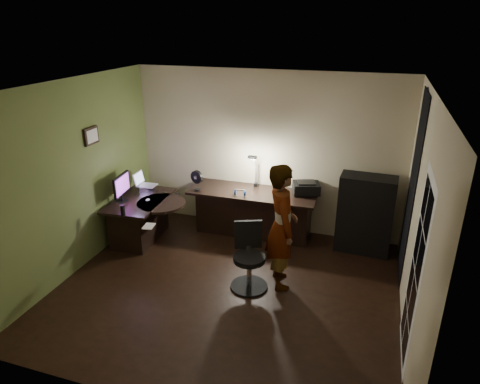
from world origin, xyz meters
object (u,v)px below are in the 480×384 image
(cabinet, at_px, (365,214))
(person, at_px, (282,227))
(office_chair, at_px, (249,258))
(monitor, at_px, (121,192))
(desk_right, at_px, (252,213))
(desk_left, at_px, (142,219))

(cabinet, distance_m, person, 1.68)
(office_chair, bearing_deg, monitor, 142.53)
(cabinet, xyz_separation_m, monitor, (-3.72, -0.90, 0.25))
(office_chair, bearing_deg, desk_right, 82.81)
(cabinet, xyz_separation_m, person, (-1.03, -1.30, 0.25))
(desk_right, relative_size, cabinet, 1.69)
(cabinet, bearing_deg, desk_left, -165.01)
(desk_left, bearing_deg, monitor, -152.51)
(desk_right, xyz_separation_m, office_chair, (0.40, -1.50, 0.06))
(desk_right, height_order, office_chair, office_chair)
(cabinet, height_order, monitor, cabinet)
(desk_left, bearing_deg, office_chair, -23.52)
(cabinet, xyz_separation_m, office_chair, (-1.40, -1.54, -0.16))
(monitor, distance_m, person, 2.72)
(office_chair, bearing_deg, cabinet, 25.68)
(cabinet, bearing_deg, desk_right, -176.07)
(monitor, distance_m, office_chair, 2.44)
(desk_left, xyz_separation_m, person, (2.46, -0.54, 0.51))
(desk_left, height_order, person, person)
(cabinet, distance_m, monitor, 3.84)
(desk_left, distance_m, person, 2.57)
(office_chair, bearing_deg, desk_left, 137.47)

